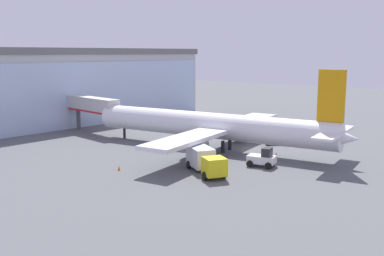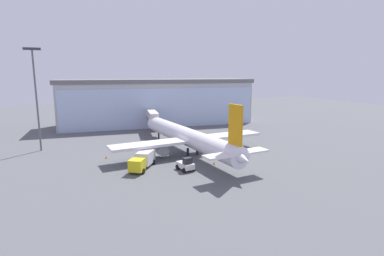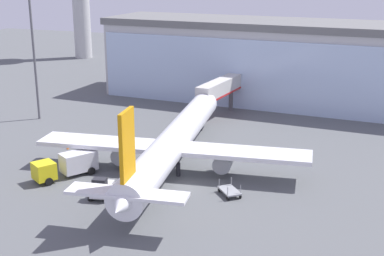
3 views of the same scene
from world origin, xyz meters
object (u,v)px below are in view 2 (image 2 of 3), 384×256
Objects in this scene: jet_bridge at (152,116)px; safety_cone_nose at (214,163)px; safety_cone_wingtip at (106,157)px; catering_truck at (143,160)px; pushback_tug at (186,165)px; baggage_cart at (236,153)px; apron_light_mast at (36,92)px; airplane at (188,137)px.

jet_bridge is 23.25× the size of safety_cone_nose.
safety_cone_wingtip is (-17.69, 10.51, 0.00)m from safety_cone_nose.
catering_truck is 2.10× the size of pushback_tug.
pushback_tug reaches higher than safety_cone_nose.
jet_bridge is 23.25× the size of safety_cone_wingtip.
pushback_tug is 6.38× the size of safety_cone_wingtip.
baggage_cart is at bearing -15.40° from safety_cone_wingtip.
jet_bridge is at bearing 22.76° from apron_light_mast.
airplane is (1.92, -23.66, -1.27)m from jet_bridge.
jet_bridge reaches higher than safety_cone_wingtip.
catering_truck is 12.51m from safety_cone_nose.
jet_bridge reaches higher than safety_cone_nose.
apron_light_mast is 38.82m from safety_cone_nose.
baggage_cart is at bearing -79.55° from pushback_tug.
baggage_cart is (8.40, -5.00, -2.82)m from airplane.
airplane is 12.40m from catering_truck.
apron_light_mast is at bearing 144.45° from safety_cone_nose.
airplane is 11.33× the size of pushback_tug.
baggage_cart is 0.90× the size of pushback_tug.
pushback_tug is 6.38× the size of safety_cone_nose.
pushback_tug is (-12.33, -5.15, 0.47)m from baggage_cart.
baggage_cart is at bearing 126.03° from catering_truck.
airplane reaches higher than safety_cone_wingtip.
apron_light_mast reaches higher than safety_cone_nose.
pushback_tug is at bearing 151.01° from airplane.
pushback_tug is (24.27, -22.79, -11.31)m from apron_light_mast.
safety_cone_nose is at bearing -176.07° from airplane.
jet_bridge is 3.64× the size of pushback_tug.
catering_truck is 2.33× the size of baggage_cart.
safety_cone_nose is (1.84, -8.83, -3.04)m from airplane.
airplane is 16.22m from safety_cone_wingtip.
jet_bridge is at bearing -21.43° from baggage_cart.
apron_light_mast is (-26.27, -11.02, 7.69)m from jet_bridge.
pushback_tug is (-2.00, -33.81, -3.61)m from jet_bridge.
baggage_cart is (10.33, -28.66, -4.08)m from jet_bridge.
baggage_cart is (18.80, 1.51, -0.97)m from catering_truck.
pushback_tug is at bearing -176.79° from jet_bridge.
catering_truck is (-8.47, -30.16, -3.12)m from jet_bridge.
jet_bridge reaches higher than catering_truck.
baggage_cart is 25.15m from safety_cone_wingtip.
pushback_tug is 5.96m from safety_cone_nose.
baggage_cart is at bearing 30.28° from safety_cone_nose.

